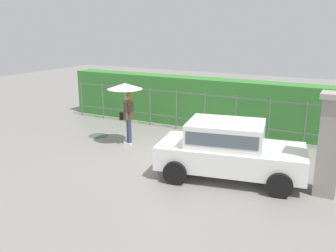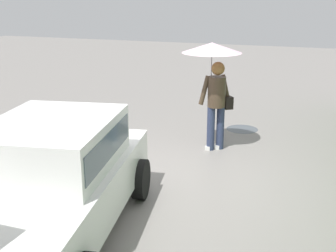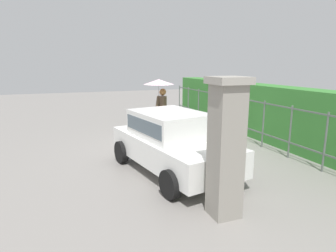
% 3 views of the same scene
% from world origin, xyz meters
% --- Properties ---
extents(ground_plane, '(40.00, 40.00, 0.00)m').
position_xyz_m(ground_plane, '(0.00, 0.00, 0.00)').
color(ground_plane, gray).
extents(car, '(3.95, 2.42, 1.48)m').
position_xyz_m(car, '(2.18, -0.77, 0.80)').
color(car, white).
rests_on(car, ground).
extents(pedestrian, '(1.13, 1.13, 2.07)m').
position_xyz_m(pedestrian, '(-1.67, 0.24, 1.59)').
color(pedestrian, '#2D3856').
rests_on(pedestrian, ground).
extents(gate_pillar, '(0.60, 0.60, 2.42)m').
position_xyz_m(gate_pillar, '(4.53, -0.68, 1.24)').
color(gate_pillar, gray).
rests_on(gate_pillar, ground).
extents(fence_section, '(11.68, 0.05, 1.50)m').
position_xyz_m(fence_section, '(0.06, 2.72, 0.82)').
color(fence_section, '#59605B').
rests_on(fence_section, ground).
extents(hedge_row, '(12.63, 0.90, 1.90)m').
position_xyz_m(hedge_row, '(0.06, 3.56, 0.95)').
color(hedge_row, '#387F33').
rests_on(hedge_row, ground).
extents(puddle_near, '(0.79, 0.79, 0.00)m').
position_xyz_m(puddle_near, '(0.76, -1.22, 0.00)').
color(puddle_near, '#4C545B').
rests_on(puddle_near, ground).
extents(puddle_far, '(0.71, 0.71, 0.00)m').
position_xyz_m(puddle_far, '(-3.15, 0.56, 0.00)').
color(puddle_far, '#4C545B').
rests_on(puddle_far, ground).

